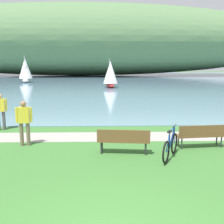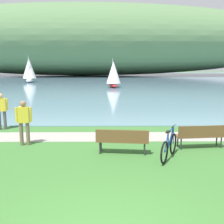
# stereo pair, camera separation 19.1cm
# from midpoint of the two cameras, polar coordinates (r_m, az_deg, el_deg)

# --- Properties ---
(bay_water) EXTENTS (180.00, 80.00, 0.04)m
(bay_water) POSITION_cam_midpoint_polar(r_m,az_deg,el_deg) (53.18, -1.44, 6.88)
(bay_water) COLOR #6B8EA8
(bay_water) RESTS_ON ground
(distant_hillside) EXTENTS (114.39, 28.00, 17.41)m
(distant_hillside) POSITION_cam_midpoint_polar(r_m,az_deg,el_deg) (70.55, -6.90, 14.71)
(distant_hillside) COLOR #567A4C
(distant_hillside) RESTS_ON bay_water
(shoreline_path) EXTENTS (60.00, 1.50, 0.01)m
(shoreline_path) POSITION_cam_midpoint_polar(r_m,az_deg,el_deg) (11.60, -1.38, -5.20)
(shoreline_path) COLOR #A39E93
(shoreline_path) RESTS_ON ground
(park_bench_near_camera) EXTENTS (1.84, 0.67, 0.88)m
(park_bench_near_camera) POSITION_cam_midpoint_polar(r_m,az_deg,el_deg) (10.50, 17.69, -4.43)
(park_bench_near_camera) COLOR brown
(park_bench_near_camera) RESTS_ON ground
(park_bench_further_along) EXTENTS (1.84, 0.67, 0.88)m
(park_bench_further_along) POSITION_cam_midpoint_polar(r_m,az_deg,el_deg) (9.35, 1.84, -5.71)
(park_bench_further_along) COLOR brown
(park_bench_further_along) RESTS_ON ground
(bicycle_leaning_near_bench) EXTENTS (0.88, 1.60, 1.01)m
(bicycle_leaning_near_bench) POSITION_cam_midpoint_polar(r_m,az_deg,el_deg) (9.15, 11.56, -7.09)
(bicycle_leaning_near_bench) COLOR black
(bicycle_leaning_near_bench) RESTS_ON ground
(person_at_shoreline) EXTENTS (0.59, 0.32, 1.71)m
(person_at_shoreline) POSITION_cam_midpoint_polar(r_m,az_deg,el_deg) (13.65, -22.74, 0.52)
(person_at_shoreline) COLOR #4C4C51
(person_at_shoreline) RESTS_ON ground
(person_on_the_grass) EXTENTS (0.60, 0.27, 1.71)m
(person_on_the_grass) POSITION_cam_midpoint_polar(r_m,az_deg,el_deg) (10.73, -18.44, -1.66)
(person_on_the_grass) COLOR #72604C
(person_on_the_grass) RESTS_ON ground
(sailboat_nearest_to_shore) EXTENTS (2.53, 3.74, 4.24)m
(sailboat_nearest_to_shore) POSITION_cam_midpoint_polar(r_m,az_deg,el_deg) (46.38, -17.83, 8.41)
(sailboat_nearest_to_shore) COLOR white
(sailboat_nearest_to_shore) RESTS_ON bay_water
(sailboat_toward_hillside) EXTENTS (2.16, 3.19, 3.62)m
(sailboat_toward_hillside) POSITION_cam_midpoint_polar(r_m,az_deg,el_deg) (34.58, -0.50, 7.96)
(sailboat_toward_hillside) COLOR #B22323
(sailboat_toward_hillside) RESTS_ON bay_water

